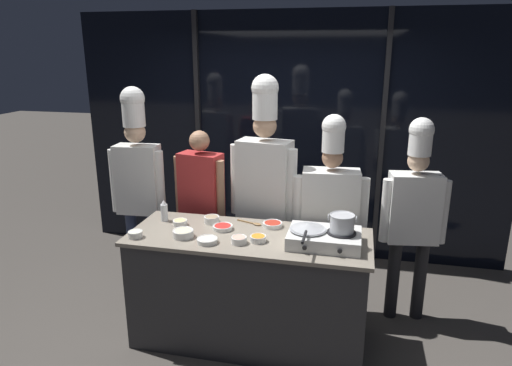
{
  "coord_description": "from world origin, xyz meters",
  "views": [
    {
      "loc": [
        0.78,
        -3.16,
        2.3
      ],
      "look_at": [
        0.0,
        0.25,
        1.27
      ],
      "focal_mm": 32.0,
      "sensor_mm": 36.0,
      "label": 1
    }
  ],
  "objects_px": {
    "prep_bowl_bean_sprouts": "(135,234)",
    "frying_pan": "(308,226)",
    "prep_bowl_noodles": "(183,233)",
    "prep_bowl_chili_flakes": "(273,224)",
    "chef_sous": "(264,178)",
    "person_guest": "(201,198)",
    "chef_pastry": "(414,208)",
    "stock_pot": "(342,223)",
    "prep_bowl_carrots": "(258,238)",
    "serving_spoon_slotted": "(254,223)",
    "chef_line": "(330,208)",
    "prep_bowl_mushrooms": "(212,219)",
    "prep_bowl_ginger": "(180,222)",
    "squeeze_bottle_clear": "(164,211)",
    "prep_bowl_bell_pepper": "(223,227)",
    "chef_head": "(138,175)",
    "prep_bowl_onion": "(207,240)",
    "portable_stove": "(324,238)",
    "prep_bowl_shrimp": "(239,240)"
  },
  "relations": [
    {
      "from": "prep_bowl_chili_flakes",
      "to": "chef_line",
      "type": "relative_size",
      "value": 0.09
    },
    {
      "from": "prep_bowl_chili_flakes",
      "to": "chef_pastry",
      "type": "xyz_separation_m",
      "value": [
        1.12,
        0.41,
        0.08
      ]
    },
    {
      "from": "frying_pan",
      "to": "prep_bowl_mushrooms",
      "type": "height_order",
      "value": "frying_pan"
    },
    {
      "from": "prep_bowl_noodles",
      "to": "chef_head",
      "type": "bearing_deg",
      "value": 134.94
    },
    {
      "from": "prep_bowl_carrots",
      "to": "person_guest",
      "type": "relative_size",
      "value": 0.08
    },
    {
      "from": "stock_pot",
      "to": "squeeze_bottle_clear",
      "type": "height_order",
      "value": "stock_pot"
    },
    {
      "from": "prep_bowl_carrots",
      "to": "prep_bowl_onion",
      "type": "bearing_deg",
      "value": -163.37
    },
    {
      "from": "prep_bowl_chili_flakes",
      "to": "person_guest",
      "type": "distance_m",
      "value": 0.85
    },
    {
      "from": "chef_head",
      "to": "chef_line",
      "type": "height_order",
      "value": "chef_head"
    },
    {
      "from": "squeeze_bottle_clear",
      "to": "stock_pot",
      "type": "bearing_deg",
      "value": -7.52
    },
    {
      "from": "prep_bowl_bean_sprouts",
      "to": "frying_pan",
      "type": "bearing_deg",
      "value": 7.98
    },
    {
      "from": "prep_bowl_ginger",
      "to": "chef_sous",
      "type": "distance_m",
      "value": 0.84
    },
    {
      "from": "frying_pan",
      "to": "prep_bowl_noodles",
      "type": "bearing_deg",
      "value": -174.25
    },
    {
      "from": "stock_pot",
      "to": "chef_pastry",
      "type": "bearing_deg",
      "value": 49.89
    },
    {
      "from": "prep_bowl_noodles",
      "to": "prep_bowl_bean_sprouts",
      "type": "height_order",
      "value": "prep_bowl_noodles"
    },
    {
      "from": "prep_bowl_ginger",
      "to": "prep_bowl_carrots",
      "type": "height_order",
      "value": "prep_bowl_carrots"
    },
    {
      "from": "squeeze_bottle_clear",
      "to": "prep_bowl_bell_pepper",
      "type": "relative_size",
      "value": 1.13
    },
    {
      "from": "prep_bowl_chili_flakes",
      "to": "chef_sous",
      "type": "height_order",
      "value": "chef_sous"
    },
    {
      "from": "frying_pan",
      "to": "prep_bowl_ginger",
      "type": "bearing_deg",
      "value": 172.78
    },
    {
      "from": "prep_bowl_carrots",
      "to": "chef_line",
      "type": "distance_m",
      "value": 0.82
    },
    {
      "from": "portable_stove",
      "to": "serving_spoon_slotted",
      "type": "distance_m",
      "value": 0.66
    },
    {
      "from": "person_guest",
      "to": "chef_pastry",
      "type": "xyz_separation_m",
      "value": [
        1.87,
        0.0,
        0.04
      ]
    },
    {
      "from": "prep_bowl_bell_pepper",
      "to": "chef_sous",
      "type": "distance_m",
      "value": 0.65
    },
    {
      "from": "prep_bowl_chili_flakes",
      "to": "prep_bowl_carrots",
      "type": "bearing_deg",
      "value": -98.98
    },
    {
      "from": "prep_bowl_onion",
      "to": "prep_bowl_bell_pepper",
      "type": "relative_size",
      "value": 0.96
    },
    {
      "from": "portable_stove",
      "to": "chef_sous",
      "type": "xyz_separation_m",
      "value": [
        -0.59,
        0.66,
        0.24
      ]
    },
    {
      "from": "prep_bowl_bell_pepper",
      "to": "person_guest",
      "type": "bearing_deg",
      "value": 124.15
    },
    {
      "from": "prep_bowl_ginger",
      "to": "chef_head",
      "type": "bearing_deg",
      "value": 140.68
    },
    {
      "from": "serving_spoon_slotted",
      "to": "chef_head",
      "type": "distance_m",
      "value": 1.26
    },
    {
      "from": "chef_sous",
      "to": "chef_line",
      "type": "relative_size",
      "value": 1.17
    },
    {
      "from": "serving_spoon_slotted",
      "to": "prep_bowl_bean_sprouts",
      "type": "bearing_deg",
      "value": -150.4
    },
    {
      "from": "stock_pot",
      "to": "chef_sous",
      "type": "xyz_separation_m",
      "value": [
        -0.71,
        0.66,
        0.11
      ]
    },
    {
      "from": "prep_bowl_bean_sprouts",
      "to": "prep_bowl_noodles",
      "type": "bearing_deg",
      "value": 13.78
    },
    {
      "from": "prep_bowl_mushrooms",
      "to": "stock_pot",
      "type": "bearing_deg",
      "value": -12.67
    },
    {
      "from": "prep_bowl_noodles",
      "to": "chef_head",
      "type": "relative_size",
      "value": 0.08
    },
    {
      "from": "prep_bowl_carrots",
      "to": "prep_bowl_bell_pepper",
      "type": "bearing_deg",
      "value": 152.61
    },
    {
      "from": "stock_pot",
      "to": "prep_bowl_carrots",
      "type": "relative_size",
      "value": 1.66
    },
    {
      "from": "prep_bowl_bean_sprouts",
      "to": "prep_bowl_ginger",
      "type": "bearing_deg",
      "value": 53.26
    },
    {
      "from": "chef_sous",
      "to": "chef_line",
      "type": "distance_m",
      "value": 0.63
    },
    {
      "from": "serving_spoon_slotted",
      "to": "chef_head",
      "type": "xyz_separation_m",
      "value": [
        -1.19,
        0.35,
        0.24
      ]
    },
    {
      "from": "prep_bowl_mushrooms",
      "to": "chef_head",
      "type": "relative_size",
      "value": 0.06
    },
    {
      "from": "frying_pan",
      "to": "prep_bowl_bell_pepper",
      "type": "xyz_separation_m",
      "value": [
        -0.69,
        0.12,
        -0.11
      ]
    },
    {
      "from": "frying_pan",
      "to": "prep_bowl_shrimp",
      "type": "bearing_deg",
      "value": -167.31
    },
    {
      "from": "prep_bowl_bell_pepper",
      "to": "prep_bowl_bean_sprouts",
      "type": "relative_size",
      "value": 1.44
    },
    {
      "from": "squeeze_bottle_clear",
      "to": "chef_sous",
      "type": "bearing_deg",
      "value": 32.06
    },
    {
      "from": "prep_bowl_bean_sprouts",
      "to": "chef_line",
      "type": "bearing_deg",
      "value": 29.33
    },
    {
      "from": "stock_pot",
      "to": "chef_sous",
      "type": "height_order",
      "value": "chef_sous"
    },
    {
      "from": "chef_line",
      "to": "chef_pastry",
      "type": "height_order",
      "value": "chef_line"
    },
    {
      "from": "portable_stove",
      "to": "serving_spoon_slotted",
      "type": "bearing_deg",
      "value": 154.88
    },
    {
      "from": "serving_spoon_slotted",
      "to": "chef_line",
      "type": "height_order",
      "value": "chef_line"
    }
  ]
}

